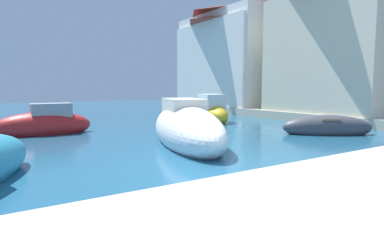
# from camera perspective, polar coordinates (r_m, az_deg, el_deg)

# --- Properties ---
(ground) EXTENTS (80.00, 80.00, 0.00)m
(ground) POSITION_cam_1_polar(r_m,az_deg,el_deg) (8.16, 5.82, -8.19)
(ground) COLOR #1E5170
(quay_promenade) EXTENTS (44.00, 32.00, 0.50)m
(quay_promenade) POSITION_cam_1_polar(r_m,az_deg,el_deg) (11.06, 24.99, -3.70)
(quay_promenade) COLOR #BCB29E
(quay_promenade) RESTS_ON ground
(moored_boat_0) EXTENTS (3.69, 3.08, 1.05)m
(moored_boat_0) POSITION_cam_1_polar(r_m,az_deg,el_deg) (14.76, 22.61, -1.18)
(moored_boat_0) COLOR #3F3F47
(moored_boat_0) RESTS_ON ground
(moored_boat_1) EXTENTS (2.63, 4.42, 1.89)m
(moored_boat_1) POSITION_cam_1_polar(r_m,az_deg,el_deg) (18.85, 3.19, 1.29)
(moored_boat_1) COLOR gold
(moored_boat_1) RESTS_ON ground
(moored_boat_3) EXTENTS (3.85, 1.37, 1.57)m
(moored_boat_3) POSITION_cam_1_polar(r_m,az_deg,el_deg) (14.97, -24.46, -0.72)
(moored_boat_3) COLOR #B21E1E
(moored_boat_3) RESTS_ON ground
(moored_boat_6) EXTENTS (3.72, 6.54, 1.95)m
(moored_boat_6) POSITION_cam_1_polar(r_m,az_deg,el_deg) (11.29, -0.99, -1.53)
(moored_boat_6) COLOR white
(moored_boat_6) RESTS_ON ground
(waterfront_building_main) EXTENTS (6.04, 7.56, 7.83)m
(waterfront_building_main) POSITION_cam_1_polar(r_m,az_deg,el_deg) (21.59, 24.67, 11.92)
(waterfront_building_main) COLOR beige
(waterfront_building_main) RESTS_ON quay_promenade
(waterfront_building_annex) EXTENTS (5.71, 9.80, 8.38)m
(waterfront_building_annex) POSITION_cam_1_polar(r_m,az_deg,el_deg) (28.19, 7.41, 11.38)
(waterfront_building_annex) COLOR white
(waterfront_building_annex) RESTS_ON quay_promenade
(waterfront_building_far) EXTENTS (6.14, 9.60, 7.74)m
(waterfront_building_far) POSITION_cam_1_polar(r_m,az_deg,el_deg) (28.23, 7.27, 10.72)
(waterfront_building_far) COLOR white
(waterfront_building_far) RESTS_ON quay_promenade
(quayside_tree) EXTENTS (3.22, 3.22, 4.54)m
(quayside_tree) POSITION_cam_1_polar(r_m,az_deg,el_deg) (24.02, 22.64, 8.82)
(quayside_tree) COLOR brown
(quayside_tree) RESTS_ON quay_promenade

